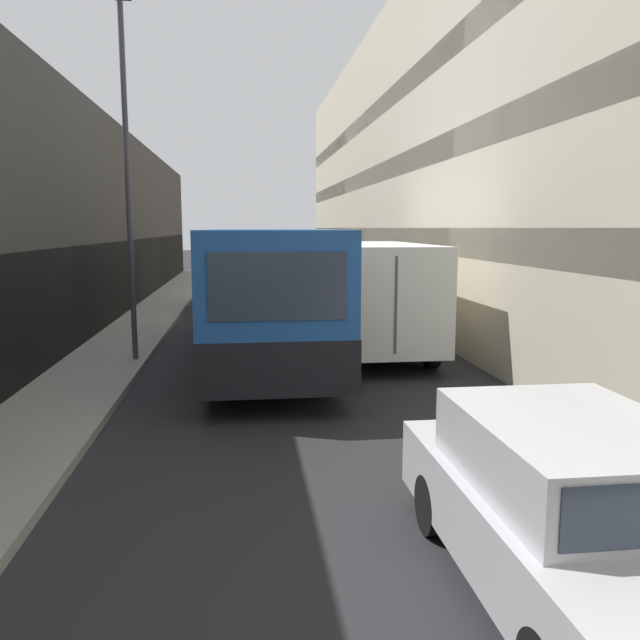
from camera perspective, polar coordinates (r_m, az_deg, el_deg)
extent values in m
plane|color=#232326|center=(14.35, -2.17, -3.95)|extent=(150.00, 150.00, 0.00)
cube|color=gray|center=(14.63, -19.34, -3.91)|extent=(1.89, 60.00, 0.14)
cube|color=black|center=(14.82, -25.18, 0.81)|extent=(1.08, 60.00, 2.63)
cube|color=#B7AD93|center=(15.53, 18.02, 16.82)|extent=(2.40, 60.00, 10.89)
cube|color=#333D47|center=(15.09, 15.26, 6.80)|extent=(1.08, 60.00, 0.70)
cube|color=#333D47|center=(15.22, 15.62, 15.85)|extent=(1.08, 60.00, 0.70)
cube|color=#333D47|center=(15.72, 16.00, 24.53)|extent=(1.08, 60.00, 0.70)
cube|color=#B7B7BC|center=(5.83, 22.36, -17.53)|extent=(1.86, 4.12, 0.68)
cube|color=#B7B7BC|center=(5.67, 22.21, -11.29)|extent=(1.64, 2.27, 0.59)
cylinder|color=black|center=(6.66, 10.03, -16.31)|extent=(0.16, 0.60, 0.60)
cylinder|color=black|center=(7.32, 23.40, -14.56)|extent=(0.16, 0.60, 0.60)
cube|color=#1E519E|center=(14.62, -4.97, 3.13)|extent=(2.58, 10.15, 2.61)
cube|color=black|center=(14.72, -4.93, -0.19)|extent=(2.61, 10.17, 0.90)
cube|color=#2D3847|center=(14.59, -4.99, 4.66)|extent=(2.62, 9.33, 0.84)
cube|color=#2D3847|center=(9.52, -3.86, 3.08)|extent=(2.12, 0.04, 1.05)
cylinder|color=black|center=(17.89, -8.93, 0.05)|extent=(0.24, 1.00, 1.00)
cylinder|color=black|center=(17.96, -1.67, 0.18)|extent=(0.24, 1.00, 1.00)
cylinder|color=black|center=(11.70, -9.90, -4.40)|extent=(0.24, 1.00, 1.00)
cylinder|color=black|center=(11.81, 1.21, -4.17)|extent=(0.24, 1.00, 1.00)
cube|color=silver|center=(18.56, 2.25, 3.45)|extent=(2.39, 2.05, 2.12)
cube|color=silver|center=(14.97, 4.51, 2.57)|extent=(2.48, 5.27, 2.29)
cube|color=#4C4C4C|center=(12.40, 6.95, 1.32)|extent=(0.05, 0.02, 1.95)
cylinder|color=black|center=(18.53, -1.18, 0.38)|extent=(0.22, 0.96, 0.96)
cylinder|color=black|center=(18.88, 5.58, 0.49)|extent=(0.22, 0.96, 0.96)
cylinder|color=black|center=(13.52, 1.04, -2.64)|extent=(0.22, 0.96, 0.96)
cylinder|color=black|center=(14.00, 10.14, -2.38)|extent=(0.22, 0.96, 0.96)
cube|color=navy|center=(24.09, -7.00, 3.69)|extent=(1.92, 4.73, 1.71)
cube|color=#2D3847|center=(26.08, -7.02, 4.70)|extent=(1.54, 0.04, 0.60)
cylinder|color=black|center=(25.55, -8.91, 2.14)|extent=(0.16, 0.64, 0.64)
cylinder|color=black|center=(25.55, -5.03, 2.21)|extent=(0.16, 0.64, 0.64)
cylinder|color=black|center=(22.82, -9.12, 1.39)|extent=(0.16, 0.64, 0.64)
cylinder|color=black|center=(22.82, -4.78, 1.47)|extent=(0.16, 0.64, 0.64)
cylinder|color=#38383D|center=(14.46, -17.15, 11.79)|extent=(0.12, 0.12, 7.75)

